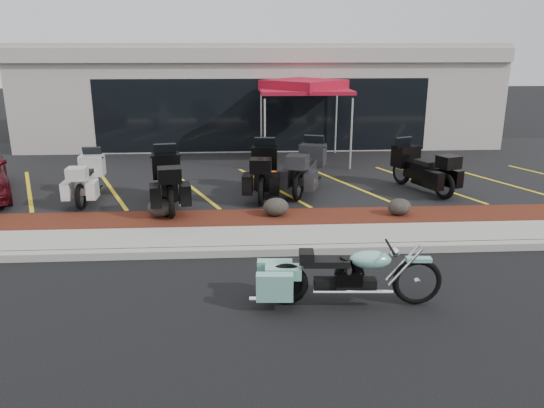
{
  "coord_description": "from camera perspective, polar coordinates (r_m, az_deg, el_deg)",
  "views": [
    {
      "loc": [
        -0.82,
        -8.71,
        3.9
      ],
      "look_at": [
        -0.22,
        1.2,
        0.94
      ],
      "focal_mm": 35.0,
      "sensor_mm": 36.0,
      "label": 1
    }
  ],
  "objects": [
    {
      "name": "mulch_bed",
      "position": [
        12.15,
        0.59,
        -1.7
      ],
      "size": [
        24.0,
        1.2,
        0.16
      ],
      "primitive_type": "cube",
      "color": "#350F0C",
      "rests_on": "ground"
    },
    {
      "name": "touring_black_mid",
      "position": [
        14.51,
        -0.78,
        4.49
      ],
      "size": [
        1.16,
        2.49,
        1.4
      ],
      "primitive_type": null,
      "rotation": [
        0.0,
        0.0,
        1.47
      ],
      "color": "black",
      "rests_on": "upper_lot"
    },
    {
      "name": "traffic_cone",
      "position": [
        16.45,
        -0.17,
        4.34
      ],
      "size": [
        0.41,
        0.41,
        0.51
      ],
      "primitive_type": "cone",
      "rotation": [
        0.0,
        0.0,
        -0.26
      ],
      "color": "#CB4306",
      "rests_on": "upper_lot"
    },
    {
      "name": "popup_canopy",
      "position": [
        17.82,
        3.45,
        12.4
      ],
      "size": [
        3.7,
        3.7,
        2.7
      ],
      "rotation": [
        0.0,
        0.0,
        -0.34
      ],
      "color": "silver",
      "rests_on": "upper_lot"
    },
    {
      "name": "sidewalk",
      "position": [
        11.03,
        1.03,
        -3.68
      ],
      "size": [
        24.0,
        1.2,
        0.15
      ],
      "primitive_type": "cube",
      "color": "gray",
      "rests_on": "ground"
    },
    {
      "name": "hero_cruiser",
      "position": [
        8.57,
        15.37,
        -7.34
      ],
      "size": [
        2.92,
        0.92,
        1.01
      ],
      "primitive_type": null,
      "rotation": [
        0.0,
        0.0,
        -0.07
      ],
      "color": "#7DC3B2",
      "rests_on": "ground"
    },
    {
      "name": "touring_white",
      "position": [
        14.76,
        -18.63,
        3.5
      ],
      "size": [
        0.89,
        2.16,
        1.24
      ],
      "primitive_type": null,
      "rotation": [
        0.0,
        0.0,
        1.61
      ],
      "color": "silver",
      "rests_on": "upper_lot"
    },
    {
      "name": "touring_black_front",
      "position": [
        13.78,
        -11.31,
        3.54
      ],
      "size": [
        1.34,
        2.55,
        1.41
      ],
      "primitive_type": null,
      "rotation": [
        0.0,
        0.0,
        1.75
      ],
      "color": "black",
      "rests_on": "upper_lot"
    },
    {
      "name": "ground",
      "position": [
        9.58,
        1.78,
        -7.42
      ],
      "size": [
        90.0,
        90.0,
        0.0
      ],
      "primitive_type": "plane",
      "color": "black",
      "rests_on": "ground"
    },
    {
      "name": "boulder_left",
      "position": [
        12.33,
        -11.9,
        -0.37
      ],
      "size": [
        0.6,
        0.5,
        0.43
      ],
      "primitive_type": "ellipsoid",
      "color": "black",
      "rests_on": "mulch_bed"
    },
    {
      "name": "touring_black_rear",
      "position": [
        15.29,
        13.82,
        4.54
      ],
      "size": [
        1.7,
        2.49,
        1.35
      ],
      "primitive_type": null,
      "rotation": [
        0.0,
        0.0,
        1.96
      ],
      "color": "black",
      "rests_on": "upper_lot"
    },
    {
      "name": "upper_lot",
      "position": [
        17.36,
        -0.66,
        3.88
      ],
      "size": [
        26.0,
        9.6,
        0.15
      ],
      "primitive_type": "cube",
      "color": "black",
      "rests_on": "ground"
    },
    {
      "name": "boulder_mid",
      "position": [
        12.13,
        0.43,
        -0.3
      ],
      "size": [
        0.59,
        0.49,
        0.42
      ],
      "primitive_type": "ellipsoid",
      "color": "black",
      "rests_on": "mulch_bed"
    },
    {
      "name": "touring_grey",
      "position": [
        14.89,
        4.51,
        4.76
      ],
      "size": [
        1.72,
        2.59,
        1.41
      ],
      "primitive_type": null,
      "rotation": [
        0.0,
        0.0,
        1.21
      ],
      "color": "#292A2E",
      "rests_on": "upper_lot"
    },
    {
      "name": "boulder_right",
      "position": [
        12.54,
        13.55,
        -0.29
      ],
      "size": [
        0.54,
        0.45,
        0.38
      ],
      "primitive_type": "ellipsoid",
      "color": "black",
      "rests_on": "mulch_bed"
    },
    {
      "name": "dealership_building",
      "position": [
        23.27,
        -1.45,
        11.94
      ],
      "size": [
        18.0,
        8.16,
        4.0
      ],
      "color": "#9C988D",
      "rests_on": "ground"
    },
    {
      "name": "curb",
      "position": [
        10.37,
        1.33,
        -5.02
      ],
      "size": [
        24.0,
        0.25,
        0.15
      ],
      "primitive_type": "cube",
      "color": "gray",
      "rests_on": "ground"
    }
  ]
}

